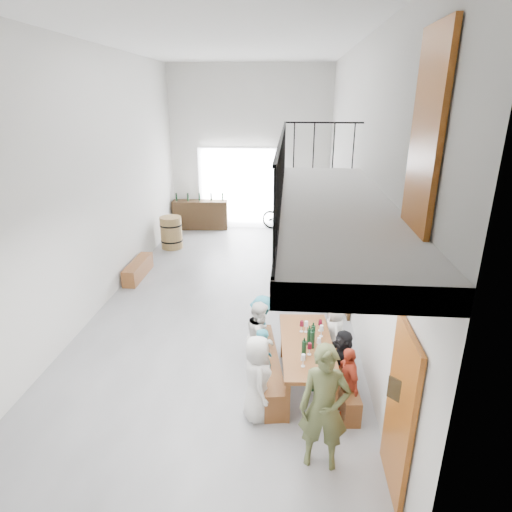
# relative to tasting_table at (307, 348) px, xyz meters

# --- Properties ---
(floor) EXTENTS (12.00, 12.00, 0.00)m
(floor) POSITION_rel_tasting_table_xyz_m (-1.72, 3.09, -0.71)
(floor) COLOR slate
(floor) RESTS_ON ground
(room_walls) EXTENTS (12.00, 12.00, 12.00)m
(room_walls) POSITION_rel_tasting_table_xyz_m (-1.72, 3.09, 2.85)
(room_walls) COLOR silver
(room_walls) RESTS_ON ground
(gateway_portal) EXTENTS (2.80, 0.08, 2.80)m
(gateway_portal) POSITION_rel_tasting_table_xyz_m (-2.12, 9.03, 0.69)
(gateway_portal) COLOR white
(gateway_portal) RESTS_ON ground
(right_wall_decor) EXTENTS (0.07, 8.28, 5.07)m
(right_wall_decor) POSITION_rel_tasting_table_xyz_m (0.98, 1.22, 1.04)
(right_wall_decor) COLOR #9B4D15
(right_wall_decor) RESTS_ON ground
(balcony) EXTENTS (1.52, 5.62, 4.00)m
(balcony) POSITION_rel_tasting_table_xyz_m (0.25, -0.04, 2.26)
(balcony) COLOR silver
(balcony) RESTS_ON ground
(tasting_table) EXTENTS (0.91, 1.99, 0.79)m
(tasting_table) POSITION_rel_tasting_table_xyz_m (0.00, 0.00, 0.00)
(tasting_table) COLOR brown
(tasting_table) RESTS_ON ground
(bench_inner) EXTENTS (0.65, 2.07, 0.47)m
(bench_inner) POSITION_rel_tasting_table_xyz_m (-0.61, 0.10, -0.47)
(bench_inner) COLOR brown
(bench_inner) RESTS_ON ground
(bench_wall) EXTENTS (0.38, 1.83, 0.42)m
(bench_wall) POSITION_rel_tasting_table_xyz_m (0.57, -0.03, -0.50)
(bench_wall) COLOR brown
(bench_wall) RESTS_ON ground
(tableware) EXTENTS (0.39, 1.10, 0.35)m
(tableware) POSITION_rel_tasting_table_xyz_m (0.05, -0.03, 0.22)
(tableware) COLOR black
(tableware) RESTS_ON tasting_table
(side_bench) EXTENTS (0.33, 1.51, 0.43)m
(side_bench) POSITION_rel_tasting_table_xyz_m (-4.22, 4.22, -0.49)
(side_bench) COLOR brown
(side_bench) RESTS_ON ground
(oak_barrel) EXTENTS (0.68, 0.68, 0.99)m
(oak_barrel) POSITION_rel_tasting_table_xyz_m (-3.95, 6.57, -0.21)
(oak_barrel) COLOR olive
(oak_barrel) RESTS_ON ground
(serving_counter) EXTENTS (1.96, 0.69, 1.01)m
(serving_counter) POSITION_rel_tasting_table_xyz_m (-3.47, 8.74, -0.20)
(serving_counter) COLOR #39250F
(serving_counter) RESTS_ON ground
(counter_bottles) EXTENTS (1.67, 0.22, 0.28)m
(counter_bottles) POSITION_rel_tasting_table_xyz_m (-3.47, 8.73, 0.45)
(counter_bottles) COLOR black
(counter_bottles) RESTS_ON serving_counter
(guest_left_a) EXTENTS (0.53, 0.71, 1.32)m
(guest_left_a) POSITION_rel_tasting_table_xyz_m (-0.72, -0.76, -0.05)
(guest_left_a) COLOR silver
(guest_left_a) RESTS_ON ground
(guest_left_b) EXTENTS (0.41, 0.48, 1.12)m
(guest_left_b) POSITION_rel_tasting_table_xyz_m (-0.68, -0.16, -0.15)
(guest_left_b) COLOR #246979
(guest_left_b) RESTS_ON ground
(guest_left_c) EXTENTS (0.57, 0.69, 1.28)m
(guest_left_c) POSITION_rel_tasting_table_xyz_m (-0.76, 0.41, -0.07)
(guest_left_c) COLOR silver
(guest_left_c) RESTS_ON ground
(guest_left_d) EXTENTS (0.46, 0.78, 1.19)m
(guest_left_d) POSITION_rel_tasting_table_xyz_m (-0.76, 0.82, -0.11)
(guest_left_d) COLOR #246979
(guest_left_d) RESTS_ON ground
(guest_right_a) EXTENTS (0.43, 0.69, 1.09)m
(guest_right_a) POSITION_rel_tasting_table_xyz_m (0.58, -0.55, -0.16)
(guest_right_a) COLOR #B0341E
(guest_right_a) RESTS_ON ground
(guest_right_b) EXTENTS (0.52, 0.99, 1.02)m
(guest_right_b) POSITION_rel_tasting_table_xyz_m (0.57, 0.05, -0.20)
(guest_right_b) COLOR black
(guest_right_b) RESTS_ON ground
(guest_right_c) EXTENTS (0.39, 0.57, 1.14)m
(guest_right_c) POSITION_rel_tasting_table_xyz_m (0.52, 0.77, -0.14)
(guest_right_c) COLOR silver
(guest_right_c) RESTS_ON ground
(host_standing) EXTENTS (0.66, 0.47, 1.71)m
(host_standing) POSITION_rel_tasting_table_xyz_m (0.15, -1.55, 0.15)
(host_standing) COLOR #515932
(host_standing) RESTS_ON ground
(potted_plant) EXTENTS (0.45, 0.41, 0.45)m
(potted_plant) POSITION_rel_tasting_table_xyz_m (0.73, 3.34, -0.48)
(potted_plant) COLOR #1C5116
(potted_plant) RESTS_ON ground
(bicycle_near) EXTENTS (2.05, 1.32, 1.02)m
(bicycle_near) POSITION_rel_tasting_table_xyz_m (-0.37, 8.69, -0.20)
(bicycle_near) COLOR black
(bicycle_near) RESTS_ON ground
(bicycle_far) EXTENTS (1.54, 1.05, 0.91)m
(bicycle_far) POSITION_rel_tasting_table_xyz_m (-0.12, 7.90, -0.25)
(bicycle_far) COLOR black
(bicycle_far) RESTS_ON ground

